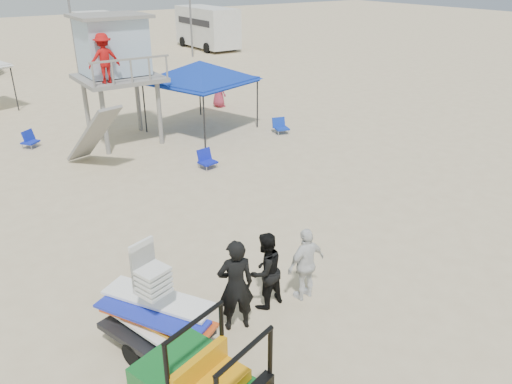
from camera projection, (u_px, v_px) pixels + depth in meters
ground at (318, 305)px, 10.27m from camera, size 140.00×140.00×0.00m
surf_trailer at (154, 313)px, 8.79m from camera, size 1.73×2.41×1.95m
man_left at (236, 285)px, 9.27m from camera, size 0.80×0.65×1.91m
man_mid at (265, 271)px, 9.95m from camera, size 0.88×0.73×1.65m
man_right at (306, 264)px, 10.20m from camera, size 0.97×0.45×1.62m
lifeguard_tower at (112, 51)px, 18.42m from camera, size 2.91×2.91×4.65m
canopy_blue at (200, 64)px, 20.05m from camera, size 4.40×4.40×3.28m
beach_chair_a at (29, 139)px, 19.05m from camera, size 0.73×0.84×0.64m
beach_chair_b at (206, 159)px, 17.11m from camera, size 0.62×0.66×0.64m
beach_chair_c at (280, 126)px, 20.62m from camera, size 0.66×0.72×0.64m
rv_mid_right at (106, 36)px, 35.15m from camera, size 2.64×7.00×3.25m
rv_far_right at (207, 26)px, 40.88m from camera, size 2.64×6.60×3.25m
light_pole_left at (69, 7)px, 30.45m from camera, size 0.14×0.14×8.00m
light_pole_right at (190, 1)px, 36.18m from camera, size 0.14×0.14×8.00m
distant_beachgoers at (105, 85)px, 25.16m from camera, size 10.66×10.42×1.81m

